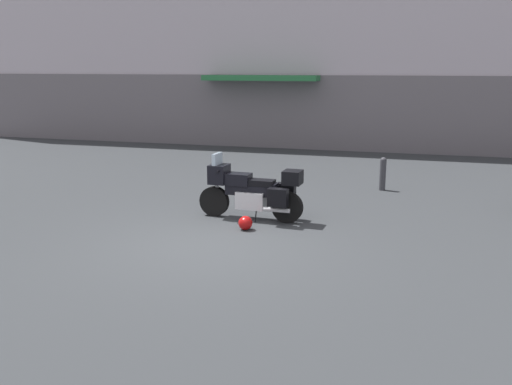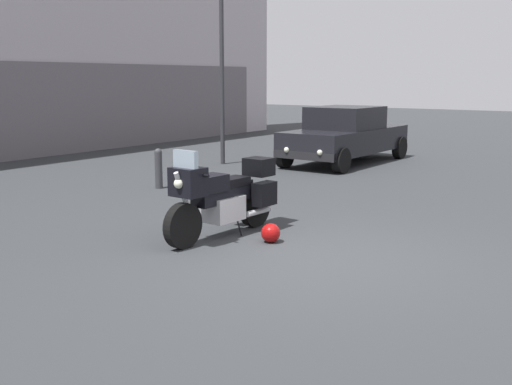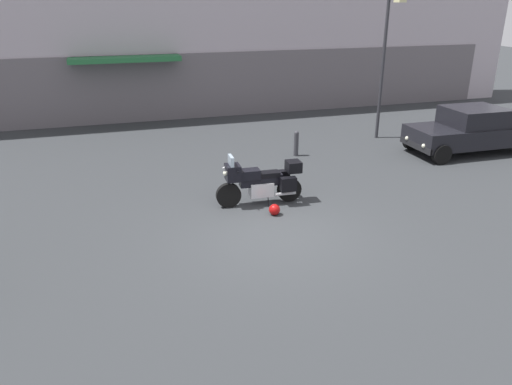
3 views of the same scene
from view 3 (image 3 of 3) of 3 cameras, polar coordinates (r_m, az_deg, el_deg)
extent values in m
plane|color=#2D3033|center=(11.20, 2.25, -4.85)|extent=(80.00, 80.00, 0.00)
cube|color=#625C62|center=(22.04, -8.46, 12.03)|extent=(30.00, 0.12, 2.80)
cube|color=#236638|center=(21.20, -14.92, 14.74)|extent=(4.40, 1.10, 0.20)
cylinder|color=black|center=(12.51, -3.20, -0.32)|extent=(0.65, 0.17, 0.64)
cylinder|color=black|center=(12.90, 3.87, 0.36)|extent=(0.65, 0.17, 0.64)
cylinder|color=#B7B7BC|center=(12.36, -3.15, 1.54)|extent=(0.33, 0.09, 0.68)
cube|color=#B7B7BC|center=(12.65, 0.56, 0.46)|extent=(0.62, 0.43, 0.36)
cube|color=black|center=(12.57, 0.57, 1.48)|extent=(1.11, 0.33, 0.28)
cube|color=black|center=(12.44, -0.76, 2.14)|extent=(0.54, 0.37, 0.24)
cube|color=black|center=(12.57, 1.45, 2.16)|extent=(0.57, 0.33, 0.12)
cube|color=black|center=(12.32, -2.71, 2.32)|extent=(0.38, 0.46, 0.40)
cube|color=#8C9EAD|center=(12.22, -2.92, 3.64)|extent=(0.10, 0.40, 0.28)
sphere|color=#EAEACC|center=(12.29, -3.53, 2.25)|extent=(0.14, 0.14, 0.14)
cylinder|color=black|center=(12.31, -2.35, 2.79)|extent=(0.07, 0.62, 0.04)
cylinder|color=#B7B7BC|center=(12.68, 3.42, -0.11)|extent=(0.55, 0.12, 0.09)
cube|color=black|center=(12.52, 3.77, 0.97)|extent=(0.41, 0.22, 0.36)
cube|color=black|center=(13.02, 3.01, 1.81)|extent=(0.41, 0.22, 0.36)
cube|color=black|center=(12.72, 4.37, 3.05)|extent=(0.38, 0.42, 0.28)
cylinder|color=black|center=(12.63, 1.43, -0.90)|extent=(0.03, 0.13, 0.29)
sphere|color=#990C0C|center=(12.11, 2.15, -2.00)|extent=(0.28, 0.28, 0.28)
cube|color=black|center=(18.54, 23.83, 6.21)|extent=(4.53, 1.84, 0.64)
cube|color=black|center=(18.37, 24.00, 8.06)|extent=(1.93, 1.65, 0.60)
cube|color=#8C9EAD|center=(17.81, 21.75, 8.01)|extent=(0.09, 1.50, 0.51)
cube|color=#8C9EAD|center=(18.96, 26.12, 8.10)|extent=(0.09, 1.50, 0.48)
cube|color=black|center=(17.28, 18.07, 5.22)|extent=(0.15, 1.76, 0.20)
cylinder|color=black|center=(16.89, 20.72, 4.16)|extent=(0.64, 0.23, 0.64)
cylinder|color=black|center=(18.19, 17.63, 5.73)|extent=(0.64, 0.23, 0.64)
cylinder|color=black|center=(20.39, 26.15, 6.17)|extent=(0.64, 0.23, 0.64)
sphere|color=silver|center=(16.84, 18.88, 5.13)|extent=(0.14, 0.14, 0.14)
sphere|color=silver|center=(17.61, 17.11, 6.03)|extent=(0.14, 0.14, 0.14)
cylinder|color=#2D2D33|center=(19.04, 14.45, 13.58)|extent=(0.12, 0.12, 5.08)
cube|color=beige|center=(18.29, 16.38, 20.64)|extent=(0.28, 0.36, 0.16)
cylinder|color=#333338|center=(16.70, 4.68, 5.57)|extent=(0.16, 0.16, 0.78)
sphere|color=#333338|center=(16.60, 4.72, 6.86)|extent=(0.16, 0.16, 0.16)
camera|label=1|loc=(7.14, 65.25, -6.53)|focal=39.14mm
camera|label=2|loc=(7.16, -44.33, -6.82)|focal=43.31mm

